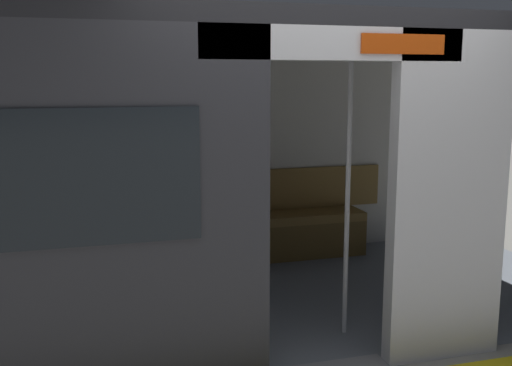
% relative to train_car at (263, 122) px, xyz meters
% --- Properties ---
extents(train_car, '(6.40, 2.97, 2.33)m').
position_rel_train_car_xyz_m(train_car, '(0.00, 0.00, 0.00)').
color(train_car, silver).
rests_on(train_car, ground_plane).
extents(bench_seat, '(2.86, 0.44, 0.48)m').
position_rel_train_car_xyz_m(bench_seat, '(-0.05, -1.16, -1.18)').
color(bench_seat, olive).
rests_on(bench_seat, ground_plane).
extents(person_seated, '(0.55, 0.70, 1.20)m').
position_rel_train_car_xyz_m(person_seated, '(0.17, -1.11, -0.85)').
color(person_seated, pink).
rests_on(person_seated, ground_plane).
extents(handbag, '(0.26, 0.15, 0.17)m').
position_rel_train_car_xyz_m(handbag, '(0.54, -1.22, -0.99)').
color(handbag, '#262D4C').
rests_on(handbag, bench_seat).
extents(book, '(0.16, 0.23, 0.03)m').
position_rel_train_car_xyz_m(book, '(-0.28, -1.22, -1.06)').
color(book, '#33723F').
rests_on(book, bench_seat).
extents(grab_pole_door, '(0.04, 0.04, 2.19)m').
position_rel_train_car_xyz_m(grab_pole_door, '(0.31, 0.90, -0.46)').
color(grab_pole_door, silver).
rests_on(grab_pole_door, ground_plane).
extents(grab_pole_far, '(0.04, 0.04, 2.19)m').
position_rel_train_car_xyz_m(grab_pole_far, '(-0.41, 0.78, -0.46)').
color(grab_pole_far, silver).
rests_on(grab_pole_far, ground_plane).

